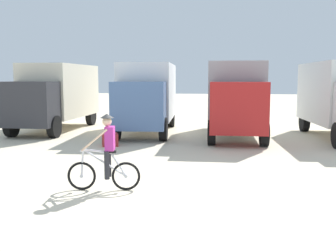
{
  "coord_description": "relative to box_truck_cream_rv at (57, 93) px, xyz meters",
  "views": [
    {
      "loc": [
        1.64,
        -8.98,
        2.63
      ],
      "look_at": [
        -0.47,
        3.57,
        1.1
      ],
      "focal_mm": 42.35,
      "sensor_mm": 36.0,
      "label": 1
    }
  ],
  "objects": [
    {
      "name": "box_truck_cream_rv",
      "position": [
        0.0,
        0.0,
        0.0
      ],
      "size": [
        2.57,
        6.82,
        3.35
      ],
      "color": "beige",
      "rests_on": "ground"
    },
    {
      "name": "cyclist_orange_shirt",
      "position": [
        6.04,
        -10.33,
        -1.03
      ],
      "size": [
        1.72,
        0.53,
        1.82
      ],
      "color": "black",
      "rests_on": "ground"
    },
    {
      "name": "supply_crate",
      "position": [
        4.19,
        -4.29,
        -1.63
      ],
      "size": [
        0.8,
        0.81,
        0.48
      ],
      "primitive_type": "cube",
      "rotation": [
        0.0,
        0.0,
        0.37
      ],
      "color": "#9E2D2D",
      "rests_on": "ground"
    },
    {
      "name": "ground_plane",
      "position": [
        7.36,
        -10.11,
        -1.87
      ],
      "size": [
        120.0,
        120.0,
        0.0
      ],
      "primitive_type": "plane",
      "color": "beige"
    },
    {
      "name": "box_truck_avon_van",
      "position": [
        4.78,
        -0.13,
        0.0
      ],
      "size": [
        2.95,
        6.93,
        3.35
      ],
      "color": "white",
      "rests_on": "ground"
    },
    {
      "name": "box_truck_grey_hauler",
      "position": [
        9.02,
        -0.69,
        0.0
      ],
      "size": [
        2.67,
        6.85,
        3.35
      ],
      "color": "#9E9EA3",
      "rests_on": "ground"
    }
  ]
}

